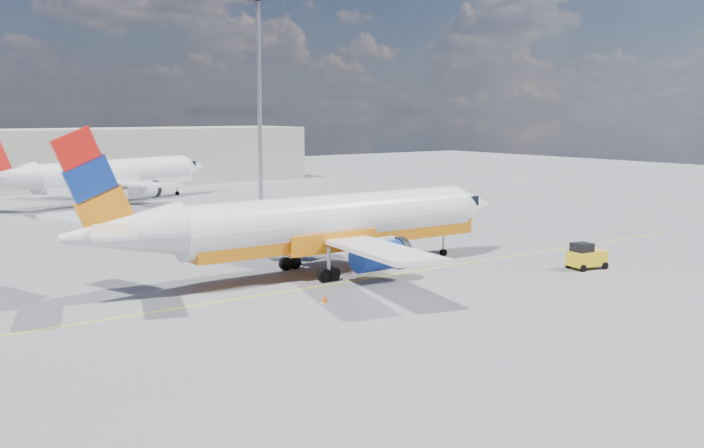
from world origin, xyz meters
TOP-DOWN VIEW (x-y plane):
  - ground at (0.00, 0.00)m, footprint 240.00×240.00m
  - taxi_line at (0.00, 3.00)m, footprint 70.00×0.15m
  - terminal_main at (5.00, 75.00)m, footprint 70.00×14.00m
  - main_jet at (1.62, 6.00)m, footprint 32.03×25.37m
  - second_jet at (3.89, 52.79)m, footprint 31.20×23.65m
  - gse_tug at (16.76, -3.05)m, footprint 2.67×1.89m
  - traffic_cone at (-2.55, -0.67)m, footprint 0.38×0.38m
  - floodlight_mast at (16.37, 39.90)m, footprint 1.65×1.65m

SIDE VIEW (x-z plane):
  - ground at x=0.00m, z-range 0.00..0.00m
  - taxi_line at x=0.00m, z-range 0.00..0.01m
  - traffic_cone at x=-2.55m, z-range -0.01..0.52m
  - gse_tug at x=16.76m, z-range -0.05..1.73m
  - second_jet at x=3.89m, z-range -1.58..7.92m
  - main_jet at x=1.62m, z-range -1.62..8.10m
  - terminal_main at x=5.00m, z-range 0.00..8.00m
  - floodlight_mast at x=16.37m, z-range 2.25..24.85m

